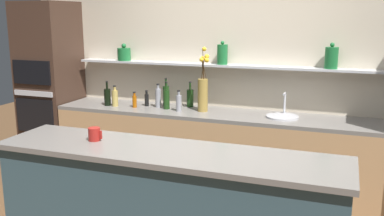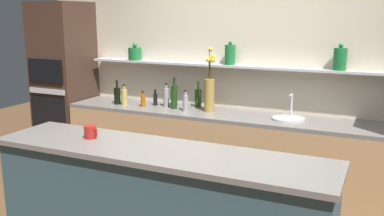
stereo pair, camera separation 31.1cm
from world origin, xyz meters
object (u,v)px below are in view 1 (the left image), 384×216
(bottle_spirit_1, at_px, (179,103))
(bottle_spirit_8, at_px, (158,97))
(bottle_wine_7, at_px, (166,96))
(coffee_mug, at_px, (94,134))
(sink_fixture, at_px, (283,115))
(bottle_wine_0, at_px, (166,99))
(bottle_sauce_3, at_px, (135,101))
(bottle_wine_6, at_px, (190,98))
(bottle_spirit_5, at_px, (115,98))
(flower_vase, at_px, (203,91))
(oven_tower, at_px, (51,89))
(bottle_wine_2, at_px, (107,97))
(bottle_sauce_4, at_px, (147,99))

(bottle_spirit_1, height_order, bottle_spirit_8, bottle_spirit_8)
(bottle_wine_7, distance_m, coffee_mug, 1.79)
(sink_fixture, bearing_deg, coffee_mug, -125.17)
(bottle_wine_0, relative_size, bottle_sauce_3, 1.70)
(bottle_wine_6, bearing_deg, bottle_spirit_5, -162.26)
(sink_fixture, distance_m, bottle_spirit_8, 1.42)
(bottle_sauce_3, height_order, bottle_spirit_5, bottle_spirit_5)
(flower_vase, height_order, bottle_sauce_3, flower_vase)
(bottle_spirit_8, bearing_deg, bottle_wine_0, -23.06)
(oven_tower, relative_size, bottle_wine_6, 7.24)
(bottle_spirit_5, height_order, bottle_wine_7, bottle_wine_7)
(bottle_spirit_5, bearing_deg, oven_tower, 175.23)
(bottle_spirit_8, bearing_deg, bottle_wine_6, 23.72)
(oven_tower, xyz_separation_m, bottle_spirit_1, (1.75, -0.08, -0.04))
(bottle_sauce_3, bearing_deg, bottle_wine_0, 7.52)
(bottle_wine_0, bearing_deg, bottle_wine_6, 43.94)
(oven_tower, relative_size, flower_vase, 2.99)
(bottle_spirit_1, bearing_deg, bottle_wine_6, 82.21)
(bottle_wine_2, xyz_separation_m, bottle_sauce_3, (0.35, 0.01, -0.03))
(bottle_wine_0, relative_size, bottle_spirit_1, 1.33)
(oven_tower, distance_m, bottle_wine_2, 0.86)
(flower_vase, xyz_separation_m, bottle_wine_2, (-1.15, -0.09, -0.12))
(flower_vase, bearing_deg, bottle_wine_7, 166.73)
(sink_fixture, relative_size, bottle_wine_7, 1.01)
(sink_fixture, xyz_separation_m, bottle_wine_0, (-1.29, -0.03, 0.09))
(bottle_sauce_4, height_order, bottle_wine_7, bottle_wine_7)
(sink_fixture, bearing_deg, bottle_wine_7, 175.18)
(bottle_sauce_3, bearing_deg, oven_tower, 176.88)
(sink_fixture, bearing_deg, flower_vase, -179.94)
(oven_tower, relative_size, bottle_spirit_8, 7.78)
(oven_tower, bearing_deg, bottle_sauce_4, 2.28)
(flower_vase, xyz_separation_m, bottle_wine_0, (-0.42, -0.03, -0.11))
(coffee_mug, bearing_deg, oven_tower, 135.61)
(flower_vase, xyz_separation_m, sink_fixture, (0.87, 0.00, -0.21))
(oven_tower, bearing_deg, bottle_wine_0, -0.58)
(flower_vase, bearing_deg, bottle_wine_0, -176.40)
(bottle_wine_0, distance_m, coffee_mug, 1.64)
(bottle_wine_0, xyz_separation_m, bottle_wine_7, (-0.07, 0.14, 0.01))
(bottle_spirit_1, xyz_separation_m, bottle_wine_6, (0.04, 0.26, 0.01))
(bottle_wine_2, height_order, bottle_sauce_4, bottle_wine_2)
(bottle_spirit_1, bearing_deg, bottle_wine_0, 160.38)
(sink_fixture, height_order, bottle_wine_7, bottle_wine_7)
(flower_vase, distance_m, bottle_sauce_3, 0.82)
(bottle_spirit_5, height_order, bottle_spirit_8, bottle_spirit_8)
(sink_fixture, distance_m, bottle_spirit_1, 1.12)
(bottle_spirit_1, distance_m, coffee_mug, 1.58)
(bottle_spirit_5, bearing_deg, bottle_spirit_1, 0.17)
(bottle_spirit_1, bearing_deg, bottle_spirit_5, -179.83)
(sink_fixture, distance_m, bottle_wine_6, 1.10)
(bottle_sauce_3, bearing_deg, bottle_spirit_5, -176.64)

